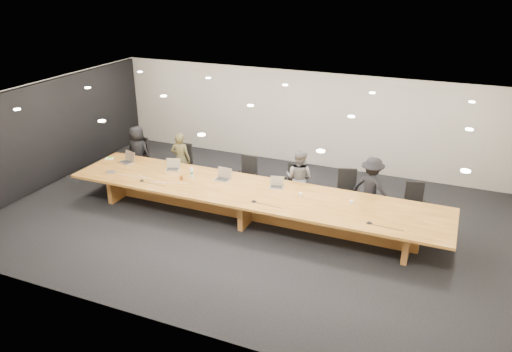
{
  "coord_description": "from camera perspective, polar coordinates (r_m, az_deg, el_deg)",
  "views": [
    {
      "loc": [
        4.2,
        -9.63,
        5.54
      ],
      "look_at": [
        0.0,
        0.3,
        1.0
      ],
      "focal_mm": 35.0,
      "sensor_mm": 36.0,
      "label": 1
    }
  ],
  "objects": [
    {
      "name": "paper_cup_near",
      "position": [
        11.28,
        5.1,
        -2.14
      ],
      "size": [
        0.09,
        0.09,
        0.09
      ],
      "primitive_type": "cone",
      "rotation": [
        0.0,
        0.0,
        -0.25
      ],
      "color": "silver",
      "rests_on": "conference_table"
    },
    {
      "name": "ground",
      "position": [
        11.88,
        -0.57,
        -4.97
      ],
      "size": [
        12.0,
        12.0,
        0.0
      ],
      "primitive_type": "plane",
      "color": "black",
      "rests_on": "ground"
    },
    {
      "name": "mic_left",
      "position": [
        12.37,
        -12.91,
        -0.48
      ],
      "size": [
        0.12,
        0.12,
        0.03
      ],
      "primitive_type": "cone",
      "rotation": [
        0.0,
        0.0,
        -0.03
      ],
      "color": "black",
      "rests_on": "conference_table"
    },
    {
      "name": "av_box",
      "position": [
        13.06,
        -16.24,
        0.43
      ],
      "size": [
        0.26,
        0.23,
        0.03
      ],
      "primitive_type": "cube",
      "rotation": [
        0.0,
        0.0,
        0.41
      ],
      "color": "#B2B1B7",
      "rests_on": "conference_table"
    },
    {
      "name": "paper_cup_far",
      "position": [
        11.08,
        10.83,
        -2.96
      ],
      "size": [
        0.1,
        0.1,
        0.09
      ],
      "primitive_type": "cone",
      "rotation": [
        0.0,
        0.0,
        0.39
      ],
      "color": "white",
      "rests_on": "conference_table"
    },
    {
      "name": "person_d",
      "position": [
        12.01,
        13.04,
        -1.31
      ],
      "size": [
        1.09,
        0.81,
        1.5
      ],
      "primitive_type": "imported",
      "rotation": [
        0.0,
        0.0,
        2.85
      ],
      "color": "black",
      "rests_on": "ground"
    },
    {
      "name": "mic_right",
      "position": [
        10.37,
        12.82,
        -5.19
      ],
      "size": [
        0.16,
        0.16,
        0.03
      ],
      "primitive_type": "cone",
      "rotation": [
        0.0,
        0.0,
        0.28
      ],
      "color": "black",
      "rests_on": "conference_table"
    },
    {
      "name": "amber_mug",
      "position": [
        12.25,
        -8.53,
        -0.22
      ],
      "size": [
        0.08,
        0.08,
        0.1
      ],
      "primitive_type": "cylinder",
      "rotation": [
        0.0,
        0.0,
        0.04
      ],
      "color": "brown",
      "rests_on": "conference_table"
    },
    {
      "name": "person_b",
      "position": [
        13.59,
        -8.59,
        1.9
      ],
      "size": [
        0.58,
        0.42,
        1.49
      ],
      "primitive_type": "imported",
      "rotation": [
        0.0,
        0.0,
        3.26
      ],
      "color": "#3E3A22",
      "rests_on": "ground"
    },
    {
      "name": "water_bottle",
      "position": [
        12.32,
        -7.37,
        0.38
      ],
      "size": [
        0.1,
        0.1,
        0.25
      ],
      "primitive_type": "cylinder",
      "rotation": [
        0.0,
        0.0,
        0.32
      ],
      "color": "silver",
      "rests_on": "conference_table"
    },
    {
      "name": "lime_gadget",
      "position": [
        14.02,
        -16.35,
        2.0
      ],
      "size": [
        0.17,
        0.14,
        0.02
      ],
      "primitive_type": "cube",
      "rotation": [
        0.0,
        0.0,
        0.42
      ],
      "color": "#6DCA36",
      "rests_on": "notepad"
    },
    {
      "name": "chair_far_left",
      "position": [
        14.59,
        -13.39,
        2.21
      ],
      "size": [
        0.71,
        0.71,
        1.11
      ],
      "primitive_type": null,
      "rotation": [
        0.0,
        0.0,
        -0.31
      ],
      "color": "black",
      "rests_on": "ground"
    },
    {
      "name": "laptop_d",
      "position": [
        11.66,
        2.37,
        -0.77
      ],
      "size": [
        0.37,
        0.3,
        0.25
      ],
      "primitive_type": null,
      "rotation": [
        0.0,
        0.0,
        0.23
      ],
      "color": "tan",
      "rests_on": "conference_table"
    },
    {
      "name": "left_wall_panel",
      "position": [
        14.59,
        -22.59,
        4.45
      ],
      "size": [
        0.08,
        7.84,
        2.74
      ],
      "primitive_type": "cube",
      "color": "black",
      "rests_on": "ground"
    },
    {
      "name": "chair_mid_right",
      "position": [
        12.55,
        3.99,
        -0.9
      ],
      "size": [
        0.63,
        0.63,
        1.0
      ],
      "primitive_type": null,
      "rotation": [
        0.0,
        0.0,
        -0.27
      ],
      "color": "black",
      "rests_on": "ground"
    },
    {
      "name": "person_c",
      "position": [
        12.3,
        4.95,
        -0.26
      ],
      "size": [
        0.79,
        0.65,
        1.47
      ],
      "primitive_type": "imported",
      "rotation": [
        0.0,
        0.0,
        3.0
      ],
      "color": "#58595B",
      "rests_on": "ground"
    },
    {
      "name": "laptop_a",
      "position": [
        13.58,
        -14.66,
        2.06
      ],
      "size": [
        0.43,
        0.36,
        0.29
      ],
      "primitive_type": null,
      "rotation": [
        0.0,
        0.0,
        -0.28
      ],
      "color": "tan",
      "rests_on": "conference_table"
    },
    {
      "name": "back_wall",
      "position": [
        14.85,
        5.6,
        6.53
      ],
      "size": [
        12.0,
        0.02,
        2.8
      ],
      "primitive_type": "cube",
      "color": "silver",
      "rests_on": "ground"
    },
    {
      "name": "conference_table",
      "position": [
        11.65,
        -0.58,
        -2.7
      ],
      "size": [
        9.0,
        1.8,
        0.75
      ],
      "color": "brown",
      "rests_on": "ground"
    },
    {
      "name": "mic_center",
      "position": [
        11.01,
        -0.25,
        -2.87
      ],
      "size": [
        0.13,
        0.13,
        0.03
      ],
      "primitive_type": "cone",
      "rotation": [
        0.0,
        0.0,
        -0.11
      ],
      "color": "black",
      "rests_on": "conference_table"
    },
    {
      "name": "chair_mid_left",
      "position": [
        12.93,
        -1.14,
        -0.02
      ],
      "size": [
        0.54,
        0.54,
        1.04
      ],
      "primitive_type": null,
      "rotation": [
        0.0,
        0.0,
        -0.02
      ],
      "color": "black",
      "rests_on": "ground"
    },
    {
      "name": "notepad",
      "position": [
        14.03,
        -16.41,
        1.93
      ],
      "size": [
        0.26,
        0.23,
        0.01
      ],
      "primitive_type": "cube",
      "rotation": [
        0.0,
        0.0,
        0.34
      ],
      "color": "white",
      "rests_on": "conference_table"
    },
    {
      "name": "laptop_c",
      "position": [
        12.08,
        -3.92,
        0.16
      ],
      "size": [
        0.39,
        0.29,
        0.29
      ],
      "primitive_type": null,
      "rotation": [
        0.0,
        0.0,
        -0.05
      ],
      "color": "#B9A68D",
      "rests_on": "conference_table"
    },
    {
      "name": "chair_far_right",
      "position": [
        12.05,
        17.66,
        -3.06
      ],
      "size": [
        0.62,
        0.62,
        1.0
      ],
      "primitive_type": null,
      "rotation": [
        0.0,
        0.0,
        0.26
      ],
      "color": "black",
      "rests_on": "ground"
    },
    {
      "name": "person_a",
      "position": [
        14.44,
        -13.32,
        2.75
      ],
      "size": [
        0.72,
        0.47,
        1.47
      ],
      "primitive_type": "imported",
      "rotation": [
        0.0,
        0.0,
        3.14
      ],
      "color": "black",
      "rests_on": "ground"
    },
    {
      "name": "laptop_b",
      "position": [
        12.84,
        -9.54,
        1.26
      ],
      "size": [
        0.42,
        0.36,
        0.28
      ],
      "primitive_type": null,
      "rotation": [
        0.0,
        0.0,
        0.33
      ],
      "color": "#BEB291",
      "rests_on": "conference_table"
    },
    {
      "name": "chair_left",
      "position": [
        13.81,
        -8.55,
        1.4
      ],
      "size": [
        0.57,
        0.57,
        1.11
      ],
      "primitive_type": null,
      "rotation": [
        0.0,
        0.0,
        0.01
      ],
      "color": "black",
      "rests_on": "ground"
    },
    {
      "name": "chair_right",
      "position": [
        12.2,
        10.36,
        -1.78
      ],
      "size": [
        0.68,
        0.68,
        1.07
      ],
      "primitive_type": null,
      "rotation": [
        0.0,
        0.0,
        0.3
      ],
      "color": "black",
      "rests_on": "ground"
    }
  ]
}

